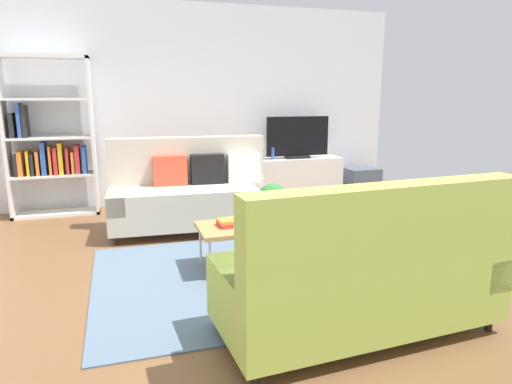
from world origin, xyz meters
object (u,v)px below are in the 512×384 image
at_px(coffee_table, 257,227).
at_px(potted_plant, 272,201).
at_px(storage_trunk, 361,182).
at_px(table_book_0, 231,224).
at_px(bottle_0, 273,153).
at_px(vase_0, 260,154).
at_px(couch_beige, 192,193).
at_px(bookshelf, 49,143).
at_px(couch_green, 361,274).
at_px(tv, 298,138).
at_px(tv_console, 296,178).

relative_size(coffee_table, potted_plant, 2.85).
relative_size(storage_trunk, potted_plant, 1.35).
distance_m(table_book_0, bottle_0, 2.87).
bearing_deg(vase_0, coffee_table, -108.27).
bearing_deg(couch_beige, bottle_0, -138.50).
relative_size(bookshelf, potted_plant, 5.44).
relative_size(potted_plant, bottle_0, 2.09).
bearing_deg(storage_trunk, vase_0, 174.90).
height_order(bookshelf, bottle_0, bookshelf).
bearing_deg(couch_beige, bookshelf, -32.54).
distance_m(couch_green, bottle_0, 4.07).
xyz_separation_m(vase_0, bottle_0, (0.17, -0.09, 0.02)).
bearing_deg(couch_green, storage_trunk, 56.35).
height_order(couch_beige, tv, tv).
distance_m(bookshelf, table_book_0, 3.23).
relative_size(couch_green, table_book_0, 8.12).
bearing_deg(bookshelf, couch_green, -59.75).
relative_size(couch_beige, bottle_0, 10.49).
xyz_separation_m(coffee_table, bookshelf, (-2.07, 2.62, 0.59)).
xyz_separation_m(couch_green, bottle_0, (0.76, 3.99, 0.29)).
bearing_deg(bookshelf, table_book_0, -54.89).
relative_size(tv_console, storage_trunk, 2.69).
relative_size(tv, storage_trunk, 1.92).
bearing_deg(potted_plant, tv, 63.33).
distance_m(couch_green, vase_0, 4.13).
distance_m(bookshelf, bottle_0, 3.13).
relative_size(potted_plant, vase_0, 2.58).
relative_size(bookshelf, table_book_0, 8.75).
bearing_deg(couch_beige, couch_green, 106.16).
height_order(couch_beige, table_book_0, couch_beige).
bearing_deg(tv_console, tv, -90.00).
bearing_deg(bottle_0, vase_0, 151.97).
distance_m(tv_console, potted_plant, 2.97).
relative_size(couch_beige, tv, 1.94).
relative_size(tv, bookshelf, 0.48).
relative_size(storage_trunk, bottle_0, 2.81).
distance_m(vase_0, bottle_0, 0.19).
height_order(bookshelf, table_book_0, bookshelf).
height_order(couch_beige, bookshelf, bookshelf).
relative_size(bookshelf, bottle_0, 11.36).
xyz_separation_m(couch_beige, table_book_0, (0.14, -1.40, -0.01)).
distance_m(potted_plant, vase_0, 2.79).
bearing_deg(potted_plant, bottle_0, 70.79).
distance_m(couch_green, bookshelf, 4.71).
bearing_deg(coffee_table, storage_trunk, 44.40).
height_order(potted_plant, vase_0, potted_plant).
distance_m(couch_beige, potted_plant, 1.56).
xyz_separation_m(bookshelf, vase_0, (2.95, 0.03, -0.26)).
height_order(coffee_table, potted_plant, potted_plant).
bearing_deg(couch_green, potted_plant, 92.54).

